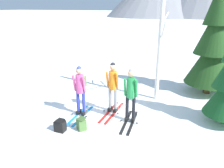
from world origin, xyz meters
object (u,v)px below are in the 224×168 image
(skier_in_orange, at_px, (113,85))
(birch_tree_tall, at_px, (161,38))
(skier_in_green, at_px, (131,93))
(backpack_on_snow_front, at_px, (60,126))
(backpack_on_snow_beside, at_px, (81,124))
(pine_tree_near, at_px, (214,42))
(skier_in_pink, at_px, (80,88))

(skier_in_orange, bearing_deg, birch_tree_tall, 55.25)
(skier_in_green, relative_size, backpack_on_snow_front, 4.84)
(backpack_on_snow_beside, bearing_deg, pine_tree_near, 52.58)
(skier_in_pink, relative_size, skier_in_orange, 0.96)
(skier_in_green, xyz_separation_m, pine_tree_near, (2.39, 3.70, 1.24))
(skier_in_pink, distance_m, skier_in_orange, 1.13)
(skier_in_orange, height_order, backpack_on_snow_beside, skier_in_orange)
(skier_in_orange, height_order, pine_tree_near, pine_tree_near)
(skier_in_pink, height_order, skier_in_orange, skier_in_orange)
(skier_in_pink, relative_size, backpack_on_snow_front, 4.69)
(skier_in_pink, bearing_deg, pine_tree_near, 43.26)
(skier_in_green, distance_m, backpack_on_snow_beside, 1.84)
(pine_tree_near, bearing_deg, skier_in_orange, -134.31)
(skier_in_pink, distance_m, birch_tree_tall, 3.58)
(skier_in_green, bearing_deg, skier_in_orange, 151.54)
(skier_in_orange, relative_size, skier_in_green, 1.01)
(skier_in_pink, xyz_separation_m, backpack_on_snow_beside, (0.50, -0.87, -0.83))
(skier_in_pink, xyz_separation_m, birch_tree_tall, (2.18, 2.41, 1.51))
(skier_in_orange, height_order, skier_in_green, skier_in_orange)
(skier_in_green, height_order, pine_tree_near, pine_tree_near)
(pine_tree_near, xyz_separation_m, backpack_on_snow_beside, (-3.64, -4.76, -2.08))
(birch_tree_tall, height_order, backpack_on_snow_beside, birch_tree_tall)
(pine_tree_near, height_order, backpack_on_snow_front, pine_tree_near)
(skier_in_pink, xyz_separation_m, skier_in_green, (1.75, 0.19, 0.01))
(backpack_on_snow_beside, bearing_deg, skier_in_green, 40.04)
(skier_in_green, distance_m, birch_tree_tall, 2.71)
(birch_tree_tall, bearing_deg, skier_in_orange, -124.75)
(backpack_on_snow_front, height_order, backpack_on_snow_beside, same)
(skier_in_pink, height_order, birch_tree_tall, birch_tree_tall)
(pine_tree_near, relative_size, backpack_on_snow_front, 13.07)
(skier_in_green, distance_m, pine_tree_near, 4.58)
(pine_tree_near, bearing_deg, backpack_on_snow_beside, -127.42)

